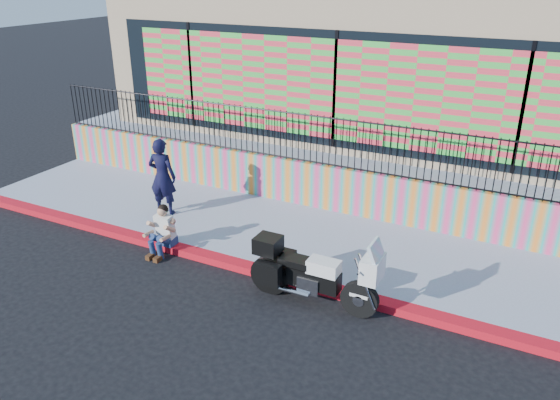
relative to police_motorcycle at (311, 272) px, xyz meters
The scene contains 10 objects.
ground 1.66m from the police_motorcycle, 163.81° to the left, with size 90.00×90.00×0.00m, color black.
red_curb 1.63m from the police_motorcycle, 163.81° to the left, with size 16.00×0.30×0.15m, color #B60D17.
sidewalk 2.61m from the police_motorcycle, 125.32° to the left, with size 16.00×3.00×0.15m, color gray.
mural_wall 3.96m from the police_motorcycle, 111.81° to the left, with size 16.00×0.20×1.10m, color #F03F7C.
metal_fence 4.15m from the police_motorcycle, 111.81° to the left, with size 15.80×0.04×1.20m, color black, non-canonical shape.
elevated_platform 8.90m from the police_motorcycle, 99.52° to the left, with size 16.00×10.00×1.25m, color gray.
storefront_building 9.07m from the police_motorcycle, 99.76° to the left, with size 14.00×8.06×4.00m.
police_motorcycle is the anchor object (origin of this frame).
police_officer 4.89m from the police_motorcycle, 159.96° to the left, with size 0.67×0.44×1.85m, color black.
seated_man 3.54m from the police_motorcycle, behind, with size 0.54×0.71×1.06m.
Camera 1 is at (4.78, -8.12, 5.63)m, focal length 35.00 mm.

